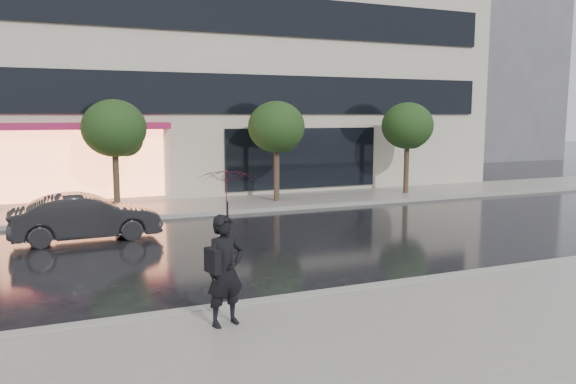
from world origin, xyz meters
TOP-DOWN VIEW (x-y plane):
  - ground at (0.00, 0.00)m, footprint 120.00×120.00m
  - sidewalk_near at (0.00, -3.25)m, footprint 60.00×4.50m
  - sidewalk_far at (0.00, 10.25)m, footprint 60.00×3.50m
  - curb_near at (0.00, -1.00)m, footprint 60.00×0.25m
  - curb_far at (0.00, 8.50)m, footprint 60.00×0.25m
  - bg_building_right at (26.00, 28.00)m, footprint 12.00×12.00m
  - tree_mid_west at (-2.94, 10.03)m, footprint 2.20×2.20m
  - tree_mid_east at (3.06, 10.03)m, footprint 2.20×2.20m
  - tree_far_east at (9.06, 10.03)m, footprint 2.20×2.20m
  - parked_car at (-4.23, 6.00)m, footprint 3.98×1.50m
  - pedestrian_with_umbrella at (-2.52, -1.88)m, footprint 1.22×1.23m

SIDE VIEW (x-z plane):
  - ground at x=0.00m, z-range 0.00..0.00m
  - sidewalk_near at x=0.00m, z-range 0.00..0.12m
  - sidewalk_far at x=0.00m, z-range 0.00..0.12m
  - curb_near at x=0.00m, z-range 0.00..0.14m
  - curb_far at x=0.00m, z-range 0.00..0.14m
  - parked_car at x=-4.23m, z-range 0.00..1.30m
  - pedestrian_with_umbrella at x=-2.52m, z-range 0.50..3.01m
  - tree_mid_west at x=-2.94m, z-range 0.93..4.92m
  - tree_mid_east at x=3.06m, z-range 0.93..4.92m
  - tree_far_east at x=9.06m, z-range 0.93..4.92m
  - bg_building_right at x=26.00m, z-range 0.00..16.00m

